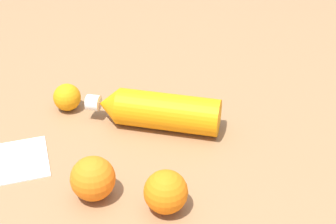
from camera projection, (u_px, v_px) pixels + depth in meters
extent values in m
plane|color=olive|center=(150.00, 130.00, 1.04)|extent=(2.40, 2.40, 0.00)
cylinder|color=orange|center=(168.00, 112.00, 1.02)|extent=(0.20, 0.22, 0.08)
cone|color=orange|center=(109.00, 105.00, 1.05)|extent=(0.09, 0.08, 0.08)
cylinder|color=white|center=(93.00, 103.00, 1.05)|extent=(0.04, 0.04, 0.03)
sphere|color=orange|center=(166.00, 192.00, 0.83)|extent=(0.08, 0.08, 0.08)
sphere|color=orange|center=(93.00, 178.00, 0.85)|extent=(0.08, 0.08, 0.08)
sphere|color=orange|center=(67.00, 97.00, 1.09)|extent=(0.06, 0.06, 0.06)
cube|color=white|center=(16.00, 160.00, 0.95)|extent=(0.15, 0.14, 0.01)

